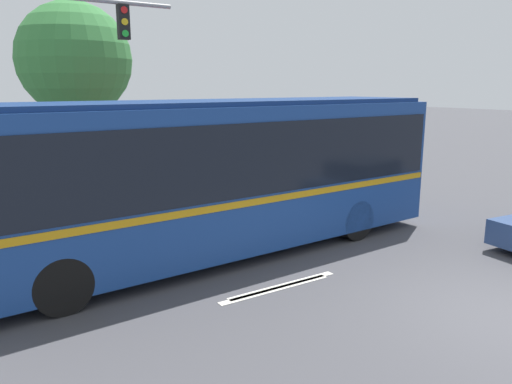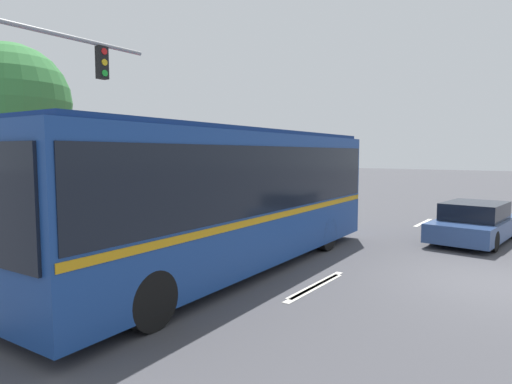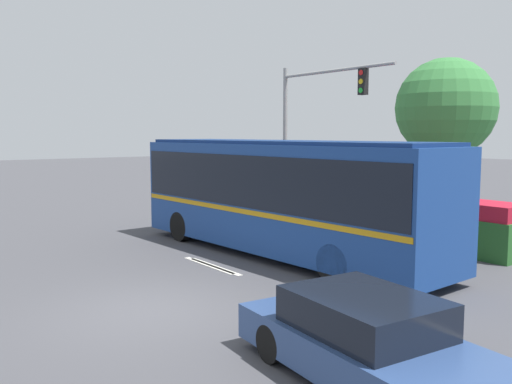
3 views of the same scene
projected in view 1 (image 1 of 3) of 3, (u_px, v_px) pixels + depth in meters
name	position (u px, v px, depth m)	size (l,w,h in m)	color
ground_plane	(507.00, 317.00, 8.11)	(140.00, 140.00, 0.00)	#444449
city_bus	(219.00, 168.00, 10.88)	(11.23, 3.06, 3.43)	navy
traffic_light_pole	(15.00, 67.00, 12.04)	(5.61, 0.24, 6.26)	gray
flowering_hedge	(192.00, 179.00, 15.90)	(6.55, 1.47, 1.61)	#286028
street_tree_left	(75.00, 60.00, 17.50)	(4.01, 4.01, 6.66)	brown
lane_stripe_near	(283.00, 285.00, 9.40)	(2.40, 0.16, 0.01)	silver
lane_stripe_far	(276.00, 289.00, 9.22)	(2.40, 0.16, 0.01)	silver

